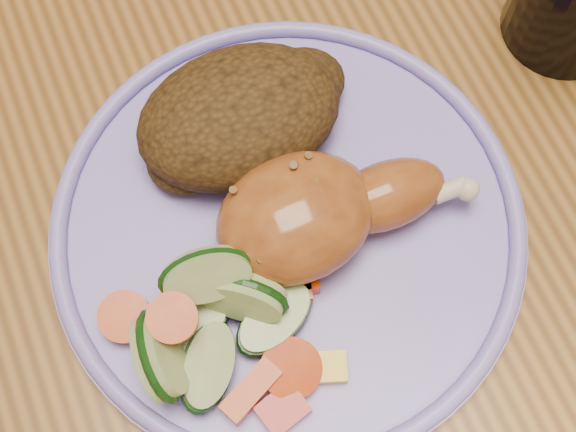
# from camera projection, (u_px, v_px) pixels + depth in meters

# --- Properties ---
(ground) EXTENTS (4.00, 4.00, 0.00)m
(ground) POSITION_uv_depth(u_px,v_px,m) (298.00, 312.00, 1.21)
(ground) COLOR brown
(ground) RESTS_ON ground
(dining_table) EXTENTS (0.90, 1.40, 0.75)m
(dining_table) POSITION_uv_depth(u_px,v_px,m) (308.00, 92.00, 0.59)
(dining_table) COLOR #8E5E26
(dining_table) RESTS_ON ground
(plate) EXTENTS (0.27, 0.27, 0.01)m
(plate) POSITION_uv_depth(u_px,v_px,m) (288.00, 229.00, 0.46)
(plate) COLOR #8879DD
(plate) RESTS_ON dining_table
(plate_rim) EXTENTS (0.27, 0.27, 0.01)m
(plate_rim) POSITION_uv_depth(u_px,v_px,m) (288.00, 222.00, 0.45)
(plate_rim) COLOR #8879DD
(plate_rim) RESTS_ON plate
(chicken_leg) EXTENTS (0.15, 0.08, 0.05)m
(chicken_leg) POSITION_uv_depth(u_px,v_px,m) (318.00, 212.00, 0.43)
(chicken_leg) COLOR #A25622
(chicken_leg) RESTS_ON plate
(rice_pilaf) EXTENTS (0.13, 0.09, 0.05)m
(rice_pilaf) POSITION_uv_depth(u_px,v_px,m) (243.00, 116.00, 0.46)
(rice_pilaf) COLOR #3F290F
(rice_pilaf) RESTS_ON plate
(vegetable_pile) EXTENTS (0.12, 0.11, 0.06)m
(vegetable_pile) POSITION_uv_depth(u_px,v_px,m) (220.00, 327.00, 0.42)
(vegetable_pile) COLOR #A50A05
(vegetable_pile) RESTS_ON plate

